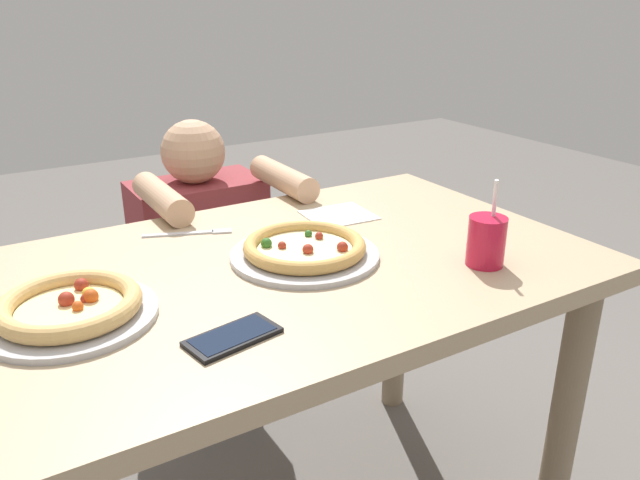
{
  "coord_description": "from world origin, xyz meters",
  "views": [
    {
      "loc": [
        -0.57,
        -1.04,
        1.27
      ],
      "look_at": [
        0.07,
        0.0,
        0.78
      ],
      "focal_mm": 35.14,
      "sensor_mm": 36.0,
      "label": 1
    }
  ],
  "objects": [
    {
      "name": "paper_napkin",
      "position": [
        0.23,
        0.18,
        0.75
      ],
      "size": [
        0.17,
        0.15,
        0.0
      ],
      "primitive_type": "cube",
      "rotation": [
        0.0,
        0.0,
        -0.07
      ],
      "color": "white",
      "rests_on": "dining_table"
    },
    {
      "name": "pizza_far",
      "position": [
        0.03,
        0.0,
        0.77
      ],
      "size": [
        0.31,
        0.31,
        0.04
      ],
      "color": "#B7B7BC",
      "rests_on": "dining_table"
    },
    {
      "name": "dining_table",
      "position": [
        0.0,
        0.0,
        0.63
      ],
      "size": [
        1.24,
        0.79,
        0.75
      ],
      "color": "tan",
      "rests_on": "ground"
    },
    {
      "name": "fork",
      "position": [
        -0.12,
        0.25,
        0.75
      ],
      "size": [
        0.2,
        0.09,
        0.0
      ],
      "color": "silver",
      "rests_on": "dining_table"
    },
    {
      "name": "diner_seated",
      "position": [
        0.04,
        0.66,
        0.42
      ],
      "size": [
        0.41,
        0.52,
        0.93
      ],
      "color": "#333847",
      "rests_on": "ground"
    },
    {
      "name": "drink_cup_colored",
      "position": [
        0.32,
        -0.22,
        0.8
      ],
      "size": [
        0.08,
        0.08,
        0.18
      ],
      "color": "red",
      "rests_on": "dining_table"
    },
    {
      "name": "cell_phone",
      "position": [
        -0.23,
        -0.22,
        0.75
      ],
      "size": [
        0.16,
        0.1,
        0.01
      ],
      "color": "black",
      "rests_on": "dining_table"
    },
    {
      "name": "pizza_near",
      "position": [
        -0.44,
        -0.02,
        0.77
      ],
      "size": [
        0.29,
        0.29,
        0.04
      ],
      "color": "#B7B7BC",
      "rests_on": "dining_table"
    }
  ]
}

